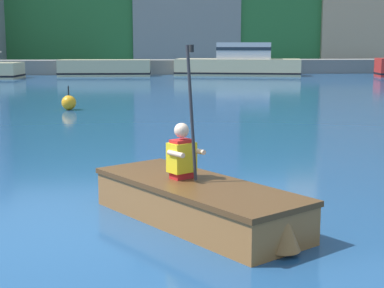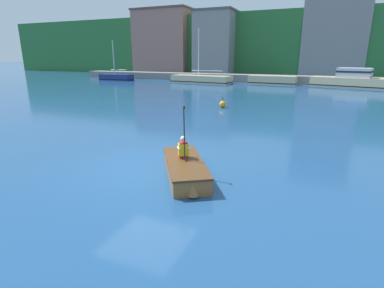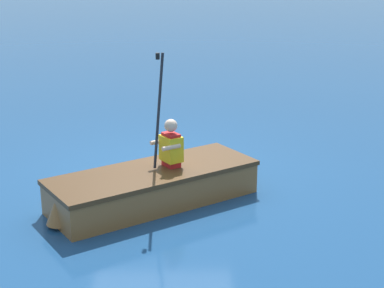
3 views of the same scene
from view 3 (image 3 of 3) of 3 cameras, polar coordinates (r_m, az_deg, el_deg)
ground_plane at (r=9.05m, az=-3.26°, el=-2.35°), size 300.00×300.00×0.00m
rowboat_foreground at (r=7.70m, az=-3.98°, el=-3.97°), size 2.33×2.86×0.46m
person_paddler at (r=7.68m, az=-2.12°, el=-0.05°), size 0.45×0.45×1.51m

